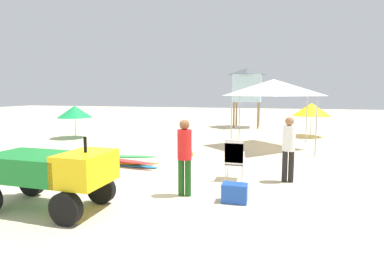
# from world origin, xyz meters

# --- Properties ---
(ground) EXTENTS (80.00, 80.00, 0.00)m
(ground) POSITION_xyz_m (0.00, 0.00, 0.00)
(ground) COLOR beige
(utility_cart) EXTENTS (2.58, 1.35, 1.50)m
(utility_cart) POSITION_xyz_m (-1.27, -1.34, 0.78)
(utility_cart) COLOR #197A2D
(utility_cart) RESTS_ON ground
(stacked_plastic_chairs) EXTENTS (0.48, 0.48, 1.11)m
(stacked_plastic_chairs) POSITION_xyz_m (2.01, 1.57, 0.65)
(stacked_plastic_chairs) COLOR white
(stacked_plastic_chairs) RESTS_ON ground
(surfboard_pile) EXTENTS (2.54, 0.91, 0.32)m
(surfboard_pile) POSITION_xyz_m (-1.57, 2.26, 0.15)
(surfboard_pile) COLOR #268CCC
(surfboard_pile) RESTS_ON ground
(lifeguard_near_left) EXTENTS (0.32, 0.32, 1.71)m
(lifeguard_near_left) POSITION_xyz_m (3.38, 1.79, 0.98)
(lifeguard_near_left) COLOR black
(lifeguard_near_left) RESTS_ON ground
(lifeguard_near_center) EXTENTS (0.32, 0.32, 1.74)m
(lifeguard_near_center) POSITION_xyz_m (1.07, 0.09, 1.00)
(lifeguard_near_center) COLOR #194C19
(lifeguard_near_center) RESTS_ON ground
(popup_canopy) EXTENTS (3.13, 3.13, 2.89)m
(popup_canopy) POSITION_xyz_m (2.98, 6.92, 2.54)
(popup_canopy) COLOR #B2B2B7
(popup_canopy) RESTS_ON ground
(lifeguard_tower) EXTENTS (1.98, 1.98, 3.97)m
(lifeguard_tower) POSITION_xyz_m (1.33, 14.40, 2.86)
(lifeguard_tower) COLOR olive
(lifeguard_tower) RESTS_ON ground
(beach_umbrella_left) EXTENTS (1.95, 1.95, 1.79)m
(beach_umbrella_left) POSITION_xyz_m (5.00, 10.81, 1.45)
(beach_umbrella_left) COLOR beige
(beach_umbrella_left) RESTS_ON ground
(beach_umbrella_mid) EXTENTS (1.75, 1.75, 1.67)m
(beach_umbrella_mid) POSITION_xyz_m (-6.83, 7.13, 1.36)
(beach_umbrella_mid) COLOR beige
(beach_umbrella_mid) RESTS_ON ground
(traffic_cone_near) EXTENTS (0.38, 0.38, 0.54)m
(traffic_cone_near) POSITION_xyz_m (-0.01, 4.35, 0.27)
(traffic_cone_near) COLOR orange
(traffic_cone_near) RESTS_ON ground
(cooler_box) EXTENTS (0.53, 0.33, 0.40)m
(cooler_box) POSITION_xyz_m (2.21, -0.04, 0.20)
(cooler_box) COLOR blue
(cooler_box) RESTS_ON ground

